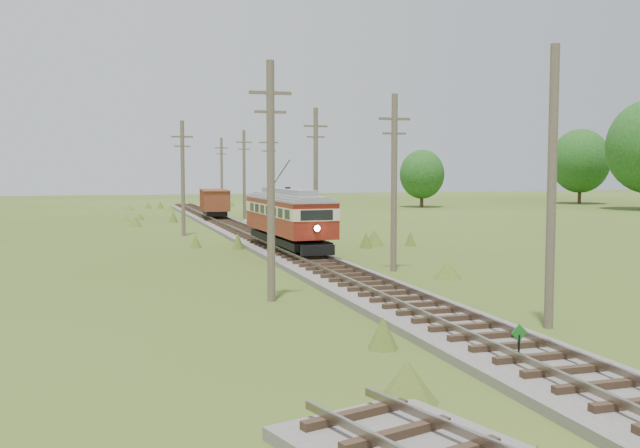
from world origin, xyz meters
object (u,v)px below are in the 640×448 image
object	(u,v)px
gondola	(214,201)
streetcar	(288,214)
switch_marker	(519,341)
gravel_pile	(259,216)

from	to	relation	value
gondola	streetcar	bearing A→B (deg)	-85.72
switch_marker	streetcar	xyz separation A→B (m)	(0.20, 24.41, 1.75)
gondola	gravel_pile	xyz separation A→B (m)	(4.10, -1.44, -1.39)
switch_marker	streetcar	distance (m)	24.48
gondola	gravel_pile	distance (m)	4.57
gravel_pile	streetcar	bearing A→B (deg)	-98.60
streetcar	gondola	distance (m)	28.57
gondola	gravel_pile	size ratio (longest dim) A/B	2.40
switch_marker	gravel_pile	xyz separation A→B (m)	(4.30, 51.54, -0.12)
streetcar	gravel_pile	bearing A→B (deg)	79.75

